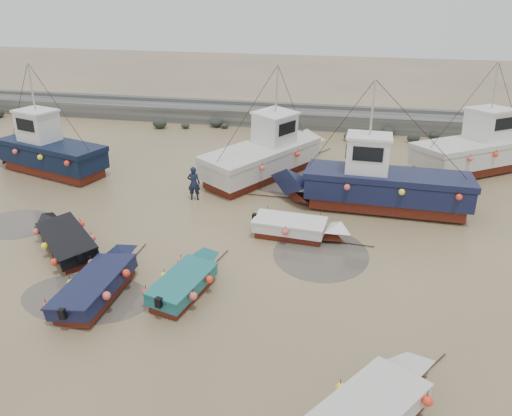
{
  "coord_description": "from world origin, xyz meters",
  "views": [
    {
      "loc": [
        5.24,
        -15.58,
        10.57
      ],
      "look_at": [
        1.41,
        3.69,
        1.4
      ],
      "focal_mm": 35.0,
      "sensor_mm": 36.0,
      "label": 1
    }
  ],
  "objects_px": {
    "dinghy_1": "(101,281)",
    "dinghy_4": "(66,237)",
    "cabin_boat_3": "(483,149)",
    "dinghy_3": "(368,414)",
    "cabin_boat_0": "(44,150)",
    "cabin_boat_2": "(374,183)",
    "dinghy_5": "(298,226)",
    "dinghy_2": "(187,278)",
    "person": "(195,199)",
    "cabin_boat_1": "(268,153)"
  },
  "relations": [
    {
      "from": "dinghy_1",
      "to": "dinghy_4",
      "type": "bearing_deg",
      "value": 139.27
    },
    {
      "from": "dinghy_1",
      "to": "cabin_boat_3",
      "type": "height_order",
      "value": "cabin_boat_3"
    },
    {
      "from": "dinghy_3",
      "to": "cabin_boat_0",
      "type": "height_order",
      "value": "cabin_boat_0"
    },
    {
      "from": "dinghy_1",
      "to": "cabin_boat_2",
      "type": "height_order",
      "value": "cabin_boat_2"
    },
    {
      "from": "dinghy_1",
      "to": "cabin_boat_3",
      "type": "relative_size",
      "value": 0.64
    },
    {
      "from": "dinghy_5",
      "to": "dinghy_2",
      "type": "bearing_deg",
      "value": -29.79
    },
    {
      "from": "person",
      "to": "dinghy_2",
      "type": "bearing_deg",
      "value": 98.27
    },
    {
      "from": "dinghy_2",
      "to": "cabin_boat_2",
      "type": "bearing_deg",
      "value": 65.82
    },
    {
      "from": "dinghy_3",
      "to": "person",
      "type": "xyz_separation_m",
      "value": [
        -8.73,
        13.08,
        -0.54
      ]
    },
    {
      "from": "cabin_boat_0",
      "to": "dinghy_1",
      "type": "bearing_deg",
      "value": -123.4
    },
    {
      "from": "cabin_boat_1",
      "to": "dinghy_4",
      "type": "bearing_deg",
      "value": -92.3
    },
    {
      "from": "dinghy_1",
      "to": "cabin_boat_1",
      "type": "distance_m",
      "value": 13.67
    },
    {
      "from": "dinghy_1",
      "to": "cabin_boat_1",
      "type": "relative_size",
      "value": 0.61
    },
    {
      "from": "dinghy_1",
      "to": "dinghy_2",
      "type": "relative_size",
      "value": 1.2
    },
    {
      "from": "dinghy_4",
      "to": "dinghy_5",
      "type": "bearing_deg",
      "value": -28.84
    },
    {
      "from": "cabin_boat_0",
      "to": "cabin_boat_1",
      "type": "relative_size",
      "value": 0.98
    },
    {
      "from": "cabin_boat_1",
      "to": "cabin_boat_2",
      "type": "bearing_deg",
      "value": 1.25
    },
    {
      "from": "cabin_boat_3",
      "to": "person",
      "type": "relative_size",
      "value": 5.21
    },
    {
      "from": "dinghy_4",
      "to": "cabin_boat_3",
      "type": "xyz_separation_m",
      "value": [
        19.2,
        13.46,
        0.79
      ]
    },
    {
      "from": "person",
      "to": "cabin_boat_1",
      "type": "bearing_deg",
      "value": -133.41
    },
    {
      "from": "cabin_boat_0",
      "to": "dinghy_3",
      "type": "bearing_deg",
      "value": -112.45
    },
    {
      "from": "cabin_boat_2",
      "to": "dinghy_5",
      "type": "bearing_deg",
      "value": 142.32
    },
    {
      "from": "dinghy_2",
      "to": "cabin_boat_1",
      "type": "relative_size",
      "value": 0.51
    },
    {
      "from": "dinghy_4",
      "to": "person",
      "type": "distance_m",
      "value": 7.07
    },
    {
      "from": "cabin_boat_0",
      "to": "cabin_boat_2",
      "type": "distance_m",
      "value": 18.9
    },
    {
      "from": "cabin_boat_2",
      "to": "cabin_boat_1",
      "type": "bearing_deg",
      "value": 61.78
    },
    {
      "from": "dinghy_1",
      "to": "dinghy_2",
      "type": "height_order",
      "value": "same"
    },
    {
      "from": "dinghy_4",
      "to": "dinghy_2",
      "type": "bearing_deg",
      "value": -64.54
    },
    {
      "from": "cabin_boat_2",
      "to": "cabin_boat_3",
      "type": "distance_m",
      "value": 9.22
    },
    {
      "from": "cabin_boat_2",
      "to": "dinghy_4",
      "type": "bearing_deg",
      "value": 120.06
    },
    {
      "from": "dinghy_3",
      "to": "cabin_boat_2",
      "type": "relative_size",
      "value": 0.52
    },
    {
      "from": "dinghy_5",
      "to": "cabin_boat_2",
      "type": "distance_m",
      "value": 5.18
    },
    {
      "from": "cabin_boat_0",
      "to": "cabin_boat_3",
      "type": "xyz_separation_m",
      "value": [
        25.21,
        5.27,
        -0.02
      ]
    },
    {
      "from": "dinghy_1",
      "to": "cabin_boat_0",
      "type": "bearing_deg",
      "value": 131.5
    },
    {
      "from": "dinghy_1",
      "to": "dinghy_5",
      "type": "relative_size",
      "value": 1.11
    },
    {
      "from": "cabin_boat_2",
      "to": "dinghy_2",
      "type": "bearing_deg",
      "value": 144.99
    },
    {
      "from": "dinghy_1",
      "to": "person",
      "type": "height_order",
      "value": "dinghy_1"
    },
    {
      "from": "cabin_boat_0",
      "to": "cabin_boat_1",
      "type": "xyz_separation_m",
      "value": [
        12.92,
        2.07,
        -0.04
      ]
    },
    {
      "from": "dinghy_5",
      "to": "cabin_boat_1",
      "type": "relative_size",
      "value": 0.55
    },
    {
      "from": "dinghy_1",
      "to": "cabin_boat_0",
      "type": "height_order",
      "value": "cabin_boat_0"
    },
    {
      "from": "cabin_boat_1",
      "to": "cabin_boat_3",
      "type": "height_order",
      "value": "same"
    },
    {
      "from": "dinghy_2",
      "to": "cabin_boat_3",
      "type": "distance_m",
      "value": 20.36
    },
    {
      "from": "dinghy_3",
      "to": "person",
      "type": "height_order",
      "value": "dinghy_3"
    },
    {
      "from": "dinghy_4",
      "to": "person",
      "type": "bearing_deg",
      "value": 11.99
    },
    {
      "from": "dinghy_5",
      "to": "cabin_boat_1",
      "type": "height_order",
      "value": "cabin_boat_1"
    },
    {
      "from": "dinghy_1",
      "to": "person",
      "type": "bearing_deg",
      "value": 87.26
    },
    {
      "from": "person",
      "to": "dinghy_3",
      "type": "bearing_deg",
      "value": 116.08
    },
    {
      "from": "dinghy_3",
      "to": "cabin_boat_0",
      "type": "distance_m",
      "value": 24.07
    },
    {
      "from": "dinghy_4",
      "to": "cabin_boat_3",
      "type": "height_order",
      "value": "cabin_boat_3"
    },
    {
      "from": "dinghy_4",
      "to": "person",
      "type": "xyz_separation_m",
      "value": [
        3.79,
        5.95,
        -0.54
      ]
    }
  ]
}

